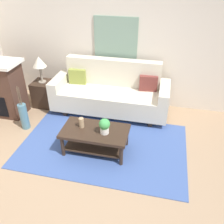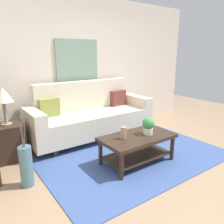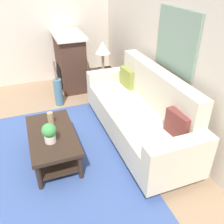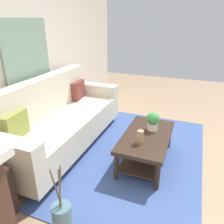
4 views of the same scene
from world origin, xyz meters
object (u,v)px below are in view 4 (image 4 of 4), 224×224
Objects in this scene: tabletop_vase at (140,137)px; coffee_table at (146,142)px; framed_painting at (26,49)px; throw_pillow_maroon at (78,90)px; potted_plant_tabletop at (153,120)px; couch at (61,121)px; throw_pillow_olive at (15,125)px.

coffee_table is at bearing -7.63° from tabletop_vase.
tabletop_vase is at bearing 172.37° from coffee_table.
coffee_table is 2.11m from framed_painting.
throw_pillow_maroon is 0.33× the size of coffee_table.
potted_plant_tabletop is 0.29× the size of framed_painting.
tabletop_vase is 1.99m from framed_painting.
tabletop_vase is at bearing -98.75° from couch.
couch is 0.80m from throw_pillow_maroon.
throw_pillow_maroon is (0.75, 0.12, 0.25)m from couch.
throw_pillow_maroon is 1.64m from coffee_table.
potted_plant_tabletop is (0.22, -1.35, 0.14)m from couch.
couch is 1.13m from framed_painting.
potted_plant_tabletop is at bearing -110.09° from throw_pillow_maroon.
tabletop_vase is at bearing -96.43° from framed_painting.
tabletop_vase is (-0.24, 0.03, 0.20)m from coffee_table.
potted_plant_tabletop is at bearing -80.91° from couch.
framed_painting reaches higher than potted_plant_tabletop.
coffee_table is at bearing -60.98° from throw_pillow_olive.
throw_pillow_olive is 2.08× the size of tabletop_vase.
framed_painting is (-0.22, 1.81, 0.89)m from potted_plant_tabletop.
tabletop_vase is (-0.20, -1.28, 0.09)m from couch.
throw_pillow_olive is at bearing 180.00° from throw_pillow_maroon.
couch is 13.77× the size of tabletop_vase.
framed_painting is (-0.75, 0.34, 0.78)m from throw_pillow_maroon.
framed_painting is (0.75, 0.34, 0.78)m from throw_pillow_olive.
throw_pillow_olive is at bearing 119.02° from coffee_table.
coffee_table is at bearing -88.63° from framed_painting.
potted_plant_tabletop reaches higher than tabletop_vase.
throw_pillow_maroon is 1.57m from potted_plant_tabletop.
throw_pillow_olive is 0.40× the size of framed_painting.
couch is 1.32m from coffee_table.
coffee_table is (-0.71, -1.43, -0.37)m from throw_pillow_maroon.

